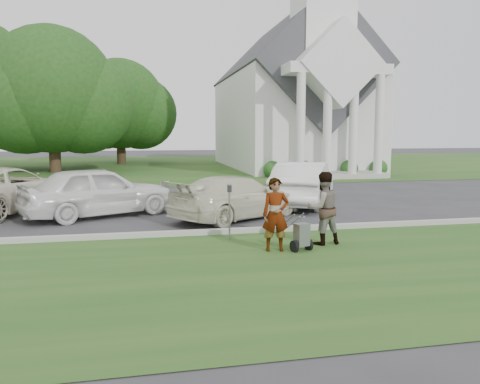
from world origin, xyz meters
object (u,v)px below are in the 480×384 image
object	(u,v)px
tree_left	(52,96)
person_left	(276,215)
person_right	(323,209)
car_c	(236,197)
church	(291,89)
car_d	(304,183)
parking_meter_near	(229,205)
car_b	(98,191)
tree_back	(120,108)
car_a	(4,189)
striping_cart	(301,235)

from	to	relation	value
tree_left	person_left	distance (m)	25.40
person_right	car_c	distance (m)	4.08
church	tree_left	bearing A→B (deg)	-176.21
person_left	car_d	xyz separation A→B (m)	(2.92, 6.43, -0.03)
parking_meter_near	person_right	bearing A→B (deg)	-23.28
church	tree_left	distance (m)	17.07
parking_meter_near	car_b	world-z (taller)	car_b
church	car_d	xyz separation A→B (m)	(-5.28, -18.13, -5.13)
tree_back	person_left	world-z (taller)	tree_back
tree_left	car_a	distance (m)	16.97
striping_cart	person_right	xyz separation A→B (m)	(0.72, 0.54, 0.51)
tree_back	person_left	size ratio (longest dim) A/B	5.72
car_b	car_d	world-z (taller)	car_b
striping_cart	person_right	size ratio (longest dim) A/B	0.57
striping_cart	person_left	bearing A→B (deg)	148.53
car_d	tree_left	bearing A→B (deg)	-27.26
parking_meter_near	car_a	distance (m)	8.90
church	person_left	size ratio (longest dim) A/B	14.35
church	parking_meter_near	world-z (taller)	church
striping_cart	person_right	world-z (taller)	person_right
person_left	car_b	world-z (taller)	person_left
tree_left	parking_meter_near	bearing A→B (deg)	-70.15
tree_back	car_b	world-z (taller)	tree_back
church	car_b	distance (m)	23.40
car_b	car_d	size ratio (longest dim) A/B	0.97
car_c	car_d	xyz separation A→B (m)	(3.00, 2.20, 0.14)
church	car_b	bearing A→B (deg)	-123.41
striping_cart	parking_meter_near	distance (m)	2.09
parking_meter_near	tree_left	bearing A→B (deg)	109.85
tree_left	car_a	bearing A→B (deg)	-85.80
person_right	tree_left	bearing A→B (deg)	-73.03
tree_back	striping_cart	bearing A→B (deg)	-80.31
church	striping_cart	bearing A→B (deg)	-107.15
tree_left	car_c	size ratio (longest dim) A/B	2.28
tree_back	person_left	xyz separation A→B (m)	(4.81, -31.44, -3.89)
church	person_left	world-z (taller)	church
person_right	car_a	distance (m)	11.13
person_right	car_a	size ratio (longest dim) A/B	0.32
striping_cart	church	bearing A→B (deg)	54.92
parking_meter_near	car_d	bearing A→B (deg)	53.77
car_a	person_left	bearing A→B (deg)	158.87
car_b	car_a	bearing A→B (deg)	38.70
church	tree_back	xyz separation A→B (m)	(-13.01, 6.87, -1.21)
car_a	car_d	bearing A→B (deg)	-161.71
tree_back	car_b	distance (m)	26.23
church	car_c	size ratio (longest dim) A/B	5.17
parking_meter_near	car_d	size ratio (longest dim) A/B	0.29
person_left	car_a	size ratio (longest dim) A/B	0.30
car_a	tree_back	bearing A→B (deg)	-74.80
tree_left	person_right	size ratio (longest dim) A/B	6.02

